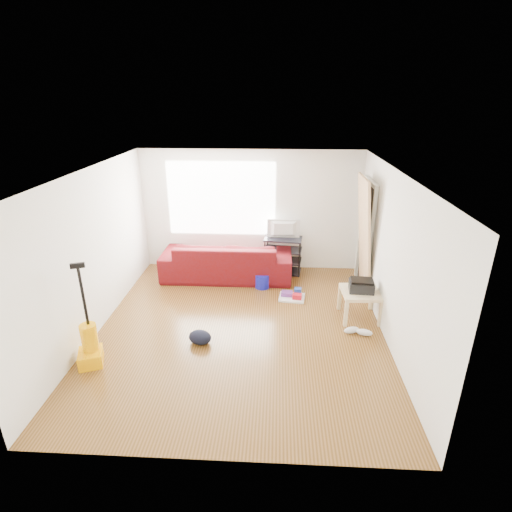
# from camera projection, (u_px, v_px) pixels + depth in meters

# --- Properties ---
(room) EXTENTS (4.51, 5.01, 2.51)m
(room) POSITION_uv_depth(u_px,v_px,m) (245.00, 253.00, 6.08)
(room) COLOR #503512
(room) RESTS_ON ground
(sofa) EXTENTS (2.60, 1.02, 0.76)m
(sofa) POSITION_uv_depth(u_px,v_px,m) (228.00, 276.00, 8.24)
(sofa) COLOR #4C0D17
(sofa) RESTS_ON ground
(tv_stand) EXTENTS (0.81, 0.52, 0.76)m
(tv_stand) POSITION_uv_depth(u_px,v_px,m) (283.00, 255.00, 8.29)
(tv_stand) COLOR black
(tv_stand) RESTS_ON ground
(tv) EXTENTS (0.66, 0.09, 0.38)m
(tv) POSITION_uv_depth(u_px,v_px,m) (283.00, 229.00, 8.08)
(tv) COLOR black
(tv) RESTS_ON tv_stand
(side_table) EXTENTS (0.64, 0.64, 0.50)m
(side_table) POSITION_uv_depth(u_px,v_px,m) (360.00, 295.00, 6.58)
(side_table) COLOR #CBB692
(side_table) RESTS_ON ground
(printer) EXTENTS (0.42, 0.33, 0.21)m
(printer) POSITION_uv_depth(u_px,v_px,m) (361.00, 285.00, 6.51)
(printer) COLOR black
(printer) RESTS_ON side_table
(bucket) EXTENTS (0.28, 0.28, 0.27)m
(bucket) POSITION_uv_depth(u_px,v_px,m) (262.00, 287.00, 7.78)
(bucket) COLOR #1416AA
(bucket) RESTS_ON ground
(toilet_paper) EXTENTS (0.14, 0.14, 0.12)m
(toilet_paper) POSITION_uv_depth(u_px,v_px,m) (261.00, 277.00, 7.73)
(toilet_paper) COLOR white
(toilet_paper) RESTS_ON bucket
(cleaning_tray) EXTENTS (0.50, 0.42, 0.17)m
(cleaning_tray) POSITION_uv_depth(u_px,v_px,m) (293.00, 296.00, 7.35)
(cleaning_tray) COLOR white
(cleaning_tray) RESTS_ON ground
(backpack) EXTENTS (0.43, 0.39, 0.19)m
(backpack) POSITION_uv_depth(u_px,v_px,m) (200.00, 343.00, 6.05)
(backpack) COLOR black
(backpack) RESTS_ON ground
(sneakers) EXTENTS (0.46, 0.24, 0.10)m
(sneakers) POSITION_uv_depth(u_px,v_px,m) (358.00, 331.00, 6.25)
(sneakers) COLOR silver
(sneakers) RESTS_ON ground
(vacuum) EXTENTS (0.42, 0.44, 1.49)m
(vacuum) POSITION_uv_depth(u_px,v_px,m) (90.00, 346.00, 5.51)
(vacuum) COLOR #FEAA00
(vacuum) RESTS_ON ground
(door_panel) EXTENTS (0.27, 0.88, 2.19)m
(door_panel) POSITION_uv_depth(u_px,v_px,m) (358.00, 292.00, 7.61)
(door_panel) COLOR tan
(door_panel) RESTS_ON ground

